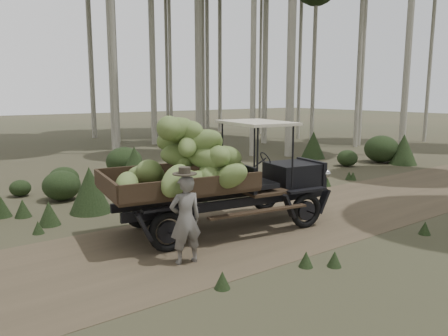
{
  "coord_description": "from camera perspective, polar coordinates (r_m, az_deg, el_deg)",
  "views": [
    {
      "loc": [
        -7.74,
        -7.54,
        3.17
      ],
      "look_at": [
        -1.83,
        0.49,
        1.44
      ],
      "focal_mm": 35.0,
      "sensor_mm": 36.0,
      "label": 1
    }
  ],
  "objects": [
    {
      "name": "banana_truck",
      "position": [
        9.73,
        -2.41,
        0.54
      ],
      "size": [
        5.67,
        2.93,
        2.77
      ],
      "rotation": [
        0.0,
        0.0,
        -0.15
      ],
      "color": "black",
      "rests_on": "ground"
    },
    {
      "name": "farmer",
      "position": [
        8.18,
        -5.08,
        -6.57
      ],
      "size": [
        0.67,
        0.52,
        1.83
      ],
      "rotation": [
        0.0,
        0.0,
        2.98
      ],
      "color": "#625E5A",
      "rests_on": "ground"
    },
    {
      "name": "dirt_track",
      "position": [
        11.25,
        9.06,
        -6.64
      ],
      "size": [
        70.0,
        4.0,
        0.01
      ],
      "primitive_type": "cube",
      "color": "brown",
      "rests_on": "ground"
    },
    {
      "name": "ground",
      "position": [
        11.26,
        9.06,
        -6.66
      ],
      "size": [
        120.0,
        120.0,
        0.0
      ],
      "primitive_type": "plane",
      "color": "#473D2B",
      "rests_on": "ground"
    },
    {
      "name": "undergrowth",
      "position": [
        12.74,
        3.12,
        -1.95
      ],
      "size": [
        22.31,
        19.97,
        1.38
      ],
      "color": "#233319",
      "rests_on": "ground"
    }
  ]
}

